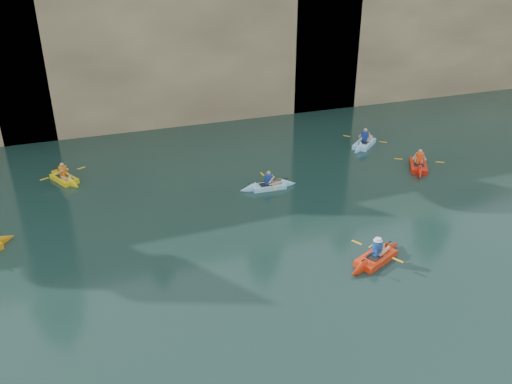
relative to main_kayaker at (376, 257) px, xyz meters
name	(u,v)px	position (x,y,z in m)	size (l,w,h in m)	color
ground	(335,329)	(-3.25, -2.71, -0.15)	(160.00, 160.00, 0.00)	black
cliff	(139,19)	(-3.25, 27.29, 5.85)	(70.00, 16.00, 12.00)	tan
cliff_slab_center	(191,34)	(-1.25, 19.89, 5.55)	(24.00, 2.40, 11.40)	tan
cliff_slab_east	(438,32)	(18.75, 19.89, 4.77)	(26.00, 2.40, 9.84)	tan
sea_cave_center	(104,108)	(-7.25, 19.24, 1.45)	(3.50, 1.00, 3.20)	black
sea_cave_east	(304,80)	(6.75, 19.24, 2.10)	(5.00, 1.00, 4.50)	black
main_kayaker	(376,257)	(0.00, 0.00, 0.00)	(3.15, 2.00, 1.16)	red
kayaker_ltblue_near	(268,186)	(-1.12, 7.34, -0.02)	(2.89, 2.24, 1.13)	#94D5F9
kayaker_red_far	(418,165)	(7.27, 6.81, 0.00)	(2.65, 3.32, 1.29)	red
kayaker_yellow	(64,178)	(-10.19, 11.98, -0.01)	(2.18, 2.95, 1.19)	yellow
kayaker_ltblue_mid	(364,143)	(6.56, 10.85, 0.01)	(3.24, 2.85, 1.34)	#97D7FD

